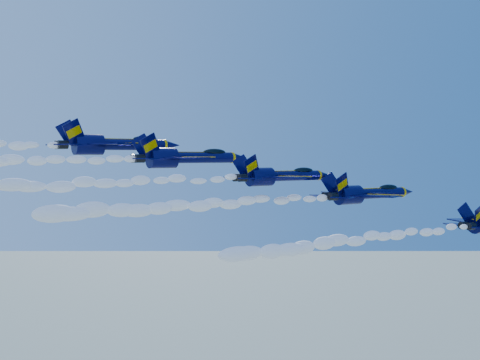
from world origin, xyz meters
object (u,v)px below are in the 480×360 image
jet_second (366,193)px  jet_fourth (186,157)px  jet_fifth (114,144)px  jet_third (279,176)px

jet_second → jet_fourth: size_ratio=0.95×
jet_second → jet_fifth: bearing=143.9°
jet_second → jet_third: bearing=171.6°
jet_third → jet_fifth: bearing=128.5°
jet_fourth → jet_third: bearing=-54.2°
jet_second → jet_fourth: jet_fourth is taller
jet_fifth → jet_second: bearing=-36.1°
jet_fourth → jet_fifth: size_ratio=0.95×
jet_third → jet_second: bearing=-8.4°
jet_fifth → jet_fourth: bearing=-48.0°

